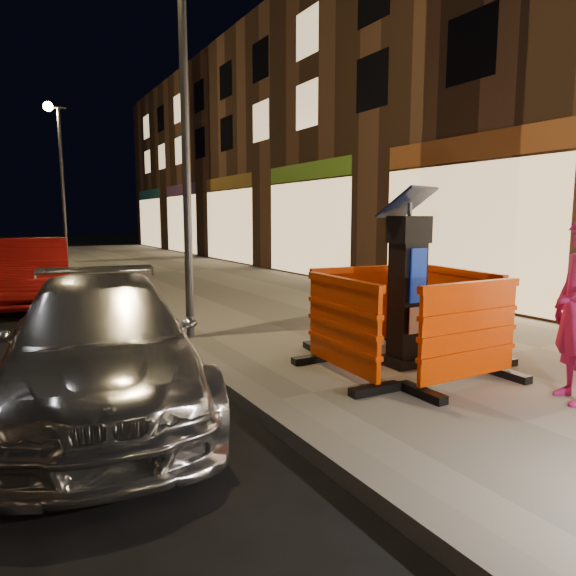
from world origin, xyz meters
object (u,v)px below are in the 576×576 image
parking_kiosk (407,283)px  car_red (33,304)px  car_silver (105,404)px  barrier_bldgside (461,312)px  barrier_front (469,335)px  barrier_back (358,307)px  barrier_kerbside (342,328)px

parking_kiosk → car_red: size_ratio=0.45×
car_silver → parking_kiosk: bearing=-5.5°
barrier_bldgside → car_red: bearing=36.4°
barrier_front → car_silver: 3.90m
barrier_back → barrier_kerbside: 1.34m
barrier_kerbside → parking_kiosk: bearing=-86.8°
car_silver → car_red: (-0.23, 7.32, 0.00)m
barrier_front → car_silver: size_ratio=0.32×
car_silver → car_red: bearing=100.4°
barrier_kerbside → car_silver: bearing=74.0°
barrier_front → barrier_bldgside: same height
barrier_back → barrier_bldgside: same height
car_silver → car_red: car_red is taller
parking_kiosk → car_red: (-3.62, 8.17, -1.16)m
barrier_front → barrier_back: size_ratio=1.00×
parking_kiosk → barrier_kerbside: bearing=-174.8°
barrier_kerbside → car_silver: (-2.44, 0.85, -0.71)m
parking_kiosk → barrier_front: size_ratio=1.40×
barrier_back → barrier_bldgside: size_ratio=1.00×
parking_kiosk → car_red: bearing=119.1°
parking_kiosk → barrier_bldgside: bearing=5.2°
barrier_front → barrier_bldgside: 1.34m
barrier_kerbside → barrier_bldgside: 1.90m
parking_kiosk → barrier_front: (0.00, -0.95, -0.45)m
parking_kiosk → car_silver: parking_kiosk is taller
barrier_kerbside → car_red: 8.63m
barrier_front → car_silver: bearing=152.2°
parking_kiosk → barrier_back: 1.05m
barrier_back → car_red: (-3.62, 7.22, -0.71)m
parking_kiosk → barrier_front: parking_kiosk is taller
barrier_back → car_red: bearing=124.8°
parking_kiosk → barrier_bldgside: size_ratio=1.40×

